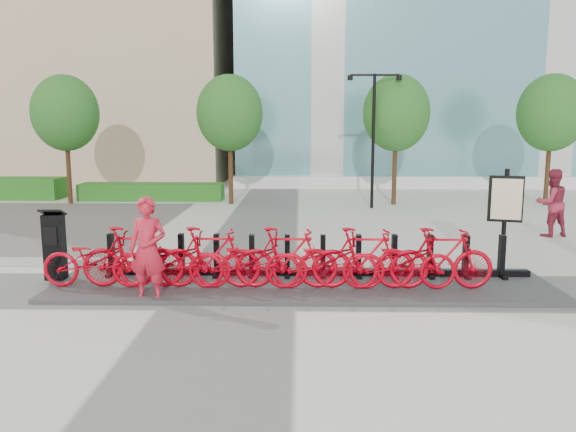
{
  "coord_description": "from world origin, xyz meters",
  "views": [
    {
      "loc": [
        1.24,
        -10.26,
        3.08
      ],
      "look_at": [
        1.0,
        1.5,
        1.2
      ],
      "focal_mm": 35.0,
      "sensor_mm": 36.0,
      "label": 1
    }
  ],
  "objects_px": {
    "worker_red": "(148,250)",
    "map_sign": "(506,203)",
    "kiosk": "(55,245)",
    "bike_0": "(95,260)",
    "pedestrian": "(552,203)"
  },
  "relations": [
    {
      "from": "worker_red",
      "to": "map_sign",
      "type": "height_order",
      "value": "map_sign"
    },
    {
      "from": "kiosk",
      "to": "worker_red",
      "type": "relative_size",
      "value": 0.76
    },
    {
      "from": "kiosk",
      "to": "worker_red",
      "type": "distance_m",
      "value": 2.46
    },
    {
      "from": "bike_0",
      "to": "worker_red",
      "type": "distance_m",
      "value": 1.37
    },
    {
      "from": "worker_red",
      "to": "map_sign",
      "type": "distance_m",
      "value": 7.53
    },
    {
      "from": "worker_red",
      "to": "bike_0",
      "type": "bearing_deg",
      "value": 161.24
    },
    {
      "from": "bike_0",
      "to": "worker_red",
      "type": "relative_size",
      "value": 1.05
    },
    {
      "from": "kiosk",
      "to": "map_sign",
      "type": "bearing_deg",
      "value": 5.74
    },
    {
      "from": "bike_0",
      "to": "pedestrian",
      "type": "distance_m",
      "value": 12.3
    },
    {
      "from": "bike_0",
      "to": "kiosk",
      "type": "bearing_deg",
      "value": 61.91
    },
    {
      "from": "bike_0",
      "to": "kiosk",
      "type": "xyz_separation_m",
      "value": [
        -0.99,
        0.53,
        0.16
      ]
    },
    {
      "from": "worker_red",
      "to": "pedestrian",
      "type": "distance_m",
      "value": 11.58
    },
    {
      "from": "kiosk",
      "to": "map_sign",
      "type": "height_order",
      "value": "map_sign"
    },
    {
      "from": "bike_0",
      "to": "kiosk",
      "type": "relative_size",
      "value": 1.39
    },
    {
      "from": "pedestrian",
      "to": "map_sign",
      "type": "height_order",
      "value": "map_sign"
    }
  ]
}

